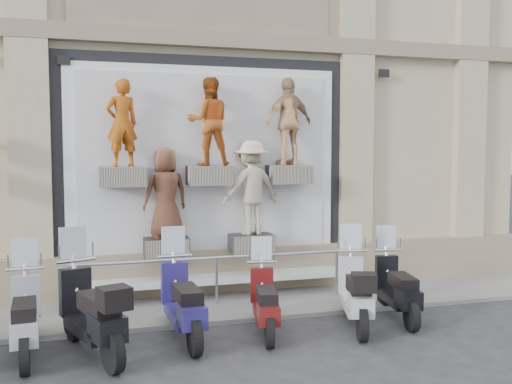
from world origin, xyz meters
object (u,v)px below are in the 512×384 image
guard_rail (217,282)px  scooter_h (397,275)px  scooter_d (90,294)px  scooter_g (356,278)px  scooter_e (183,286)px  scooter_f (265,288)px  scooter_c (25,301)px

guard_rail → scooter_h: scooter_h is taller
scooter_d → scooter_g: size_ratio=1.09×
scooter_g → scooter_h: size_ratio=1.06×
scooter_e → scooter_f: scooter_e is taller
guard_rail → scooter_h: size_ratio=2.78×
scooter_g → scooter_d: bearing=-160.0°
scooter_d → scooter_e: scooter_d is taller
scooter_d → scooter_g: (4.01, 0.15, -0.07)m
scooter_g → scooter_e: bearing=-165.4°
scooter_c → scooter_f: bearing=-4.4°
scooter_f → scooter_h: (2.33, 0.12, 0.04)m
scooter_c → scooter_g: (4.87, -0.07, 0.01)m
scooter_d → guard_rail: bearing=20.7°
scooter_h → scooter_g: bearing=-156.4°
scooter_g → scooter_h: (0.85, 0.20, -0.04)m
guard_rail → scooter_h: bearing=-28.0°
scooter_d → scooter_f: bearing=-14.5°
scooter_f → guard_rail: bearing=115.8°
scooter_d → scooter_e: size_ratio=1.06×
scooter_c → scooter_d: size_ratio=0.90×
scooter_f → scooter_g: size_ratio=0.90×
scooter_d → scooter_h: 4.88m
scooter_f → scooter_h: bearing=14.5°
scooter_f → scooter_g: scooter_g is taller
scooter_c → scooter_e: bearing=-2.2°
guard_rail → scooter_d: (-2.14, -1.80, 0.38)m
guard_rail → scooter_e: 1.75m
guard_rail → scooter_e: size_ratio=2.56×
scooter_d → scooter_g: bearing=-17.3°
scooter_c → scooter_d: bearing=-18.9°
scooter_g → scooter_h: scooter_g is taller
scooter_c → scooter_g: 4.87m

